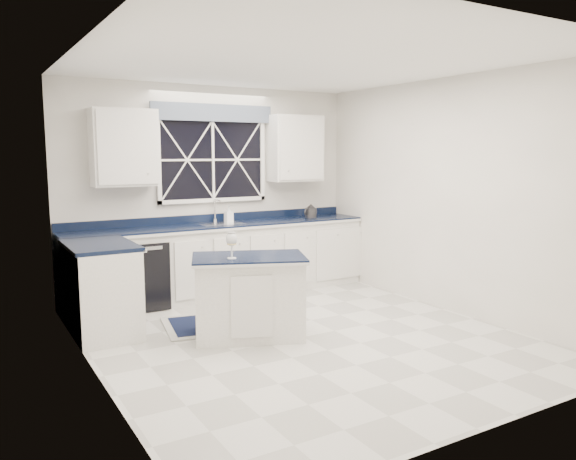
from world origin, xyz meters
TOP-DOWN VIEW (x-y plane):
  - ground at (0.00, 0.00)m, footprint 4.50×4.50m
  - back_wall at (0.00, 2.25)m, footprint 4.00×0.10m
  - base_cabinets at (-0.33, 1.78)m, footprint 3.99×1.60m
  - countertop at (0.00, 1.95)m, footprint 3.98×0.64m
  - dishwasher at (-1.10, 1.95)m, footprint 0.60×0.58m
  - window at (0.00, 2.20)m, footprint 1.65×0.09m
  - upper_cabinets at (0.00, 2.08)m, footprint 3.10×0.34m
  - faucet at (0.00, 2.14)m, footprint 0.05×0.20m
  - island at (-0.45, 0.30)m, footprint 1.28×1.04m
  - rug at (-0.44, 0.81)m, footprint 1.51×1.08m
  - kettle at (1.35, 1.94)m, footprint 0.26×0.21m
  - wine_glass at (-0.65, 0.26)m, footprint 0.11×0.11m
  - soap_bottle at (0.15, 2.07)m, footprint 0.10×0.10m

SIDE VIEW (x-z plane):
  - ground at x=0.00m, z-range 0.00..0.00m
  - rug at x=-0.44m, z-range 0.00..0.02m
  - dishwasher at x=-1.10m, z-range 0.00..0.82m
  - island at x=-0.45m, z-range 0.00..0.83m
  - base_cabinets at x=-0.33m, z-range 0.00..0.90m
  - countertop at x=0.00m, z-range 0.90..0.94m
  - wine_glass at x=-0.65m, z-range 0.88..1.14m
  - kettle at x=1.35m, z-range 0.93..1.12m
  - soap_bottle at x=0.15m, z-range 0.94..1.15m
  - faucet at x=0.00m, z-range 0.95..1.25m
  - back_wall at x=0.00m, z-range 0.00..2.70m
  - window at x=0.00m, z-range 1.20..2.46m
  - upper_cabinets at x=0.00m, z-range 1.45..2.35m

